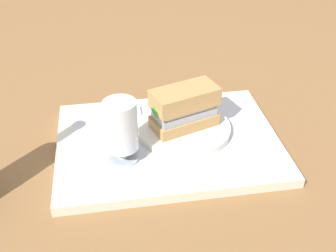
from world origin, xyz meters
name	(u,v)px	position (x,y,z in m)	size (l,w,h in m)	color
ground_plane	(168,146)	(0.00, 0.00, 0.00)	(3.00, 3.00, 0.00)	olive
tray	(168,142)	(0.00, 0.00, 0.01)	(0.44, 0.32, 0.02)	beige
placemat	(168,138)	(0.00, 0.00, 0.02)	(0.38, 0.27, 0.00)	silver
plate	(184,128)	(-0.04, -0.02, 0.03)	(0.19, 0.19, 0.01)	silver
sandwich	(183,108)	(-0.03, -0.02, 0.08)	(0.14, 0.10, 0.08)	tan
beer_glass	(121,129)	(0.09, 0.05, 0.09)	(0.06, 0.06, 0.12)	silver
napkin_folded	(120,117)	(0.09, -0.09, 0.02)	(0.09, 0.07, 0.01)	white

